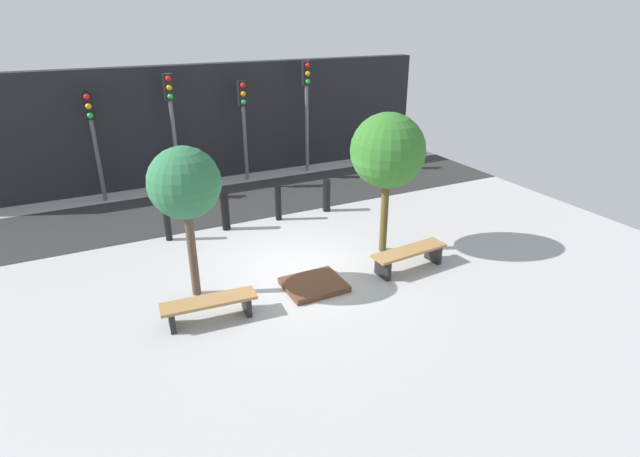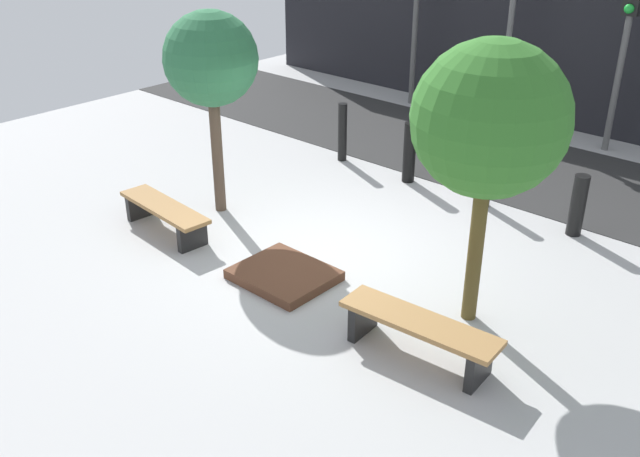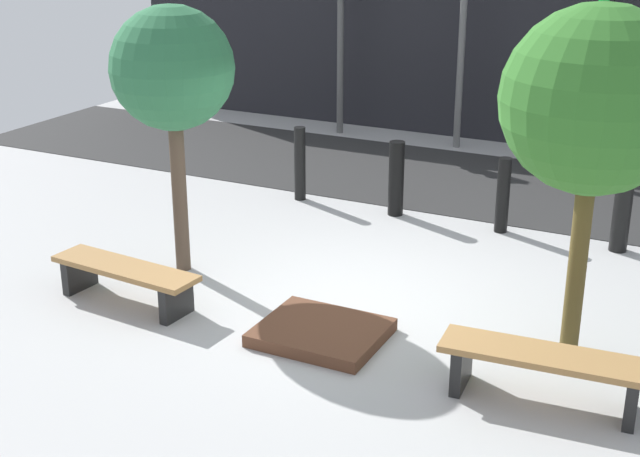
% 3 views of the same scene
% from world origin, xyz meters
% --- Properties ---
extents(ground_plane, '(18.00, 18.00, 0.00)m').
position_xyz_m(ground_plane, '(0.00, 0.00, 0.00)').
color(ground_plane, '#ADADAD').
extents(road_strip, '(18.00, 3.25, 0.01)m').
position_xyz_m(road_strip, '(0.00, 4.76, 0.01)').
color(road_strip, '#2B2B2B').
rests_on(road_strip, ground).
extents(building_facade, '(16.20, 0.50, 3.77)m').
position_xyz_m(building_facade, '(0.00, 7.60, 1.88)').
color(building_facade, black).
rests_on(building_facade, ground).
extents(bench_left, '(1.78, 0.58, 0.43)m').
position_xyz_m(bench_left, '(-2.26, -1.10, 0.31)').
color(bench_left, black).
rests_on(bench_left, ground).
extents(bench_right, '(1.85, 0.61, 0.48)m').
position_xyz_m(bench_right, '(2.26, -1.10, 0.35)').
color(bench_right, black).
rests_on(bench_right, ground).
extents(planter_bed, '(1.22, 1.03, 0.13)m').
position_xyz_m(planter_bed, '(0.00, -0.90, 0.06)').
color(planter_bed, brown).
rests_on(planter_bed, ground).
extents(tree_behind_left_bench, '(1.38, 1.38, 3.07)m').
position_xyz_m(tree_behind_left_bench, '(-2.26, -0.04, 2.35)').
color(tree_behind_left_bench, brown).
rests_on(tree_behind_left_bench, ground).
extents(tree_behind_right_bench, '(1.69, 1.69, 3.31)m').
position_xyz_m(tree_behind_right_bench, '(2.26, -0.04, 2.45)').
color(tree_behind_right_bench, brown).
rests_on(tree_behind_right_bench, ground).
extents(bollard_far_left, '(0.16, 0.16, 1.07)m').
position_xyz_m(bollard_far_left, '(-2.24, 2.88, 0.54)').
color(bollard_far_left, black).
rests_on(bollard_far_left, ground).
extents(bollard_left, '(0.21, 0.21, 1.04)m').
position_xyz_m(bollard_left, '(-0.75, 2.88, 0.52)').
color(bollard_left, black).
rests_on(bollard_left, ground).
extents(bollard_center, '(0.17, 0.17, 1.00)m').
position_xyz_m(bollard_center, '(0.75, 2.88, 0.50)').
color(bollard_center, black).
rests_on(bollard_center, ground).
extents(bollard_right, '(0.22, 0.22, 0.93)m').
position_xyz_m(bollard_right, '(2.24, 2.88, 0.46)').
color(bollard_right, black).
rests_on(bollard_right, ground).
extents(traffic_light_west, '(0.28, 0.27, 3.24)m').
position_xyz_m(traffic_light_west, '(-3.42, 6.67, 2.26)').
color(traffic_light_west, '#515151').
rests_on(traffic_light_west, ground).
extents(traffic_light_mid_west, '(0.28, 0.27, 3.62)m').
position_xyz_m(traffic_light_mid_west, '(-1.14, 6.67, 2.50)').
color(traffic_light_mid_west, slate).
rests_on(traffic_light_mid_west, ground).
extents(traffic_light_mid_east, '(0.28, 0.27, 3.28)m').
position_xyz_m(traffic_light_mid_east, '(1.14, 6.67, 2.28)').
color(traffic_light_mid_east, '#5A5A5A').
rests_on(traffic_light_mid_east, ground).
extents(traffic_light_east, '(0.28, 0.27, 3.79)m').
position_xyz_m(traffic_light_east, '(3.42, 6.67, 2.61)').
color(traffic_light_east, slate).
rests_on(traffic_light_east, ground).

